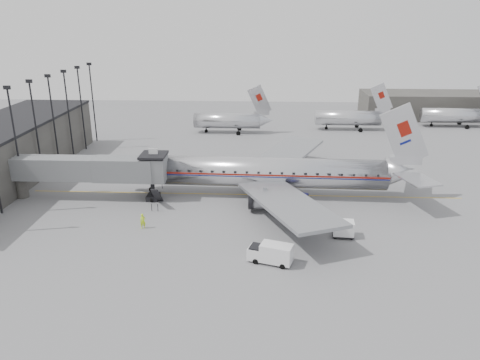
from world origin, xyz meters
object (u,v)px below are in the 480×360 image
object	(u,v)px
airliner	(268,172)
service_van	(271,253)
baggage_cart_navy	(298,200)
baggage_cart_white	(343,228)
ramp_worker	(143,221)

from	to	relation	value
airliner	service_van	size ratio (longest dim) A/B	8.76
service_van	baggage_cart_navy	distance (m)	15.40
airliner	baggage_cart_navy	size ratio (longest dim) A/B	15.13
airliner	baggage_cart_white	size ratio (longest dim) A/B	16.58
baggage_cart_white	service_van	bearing A→B (deg)	-138.16
service_van	ramp_worker	size ratio (longest dim) A/B	2.62
baggage_cart_navy	baggage_cart_white	world-z (taller)	baggage_cart_white
airliner	ramp_worker	distance (m)	18.88
service_van	baggage_cart_white	distance (m)	10.46
airliner	baggage_cart_navy	xyz separation A→B (m)	(3.95, -3.92, -2.40)
ramp_worker	airliner	bearing A→B (deg)	17.06
baggage_cart_white	airliner	bearing A→B (deg)	128.53
airliner	service_van	world-z (taller)	airliner
service_van	baggage_cart_navy	xyz separation A→B (m)	(3.83, 14.91, -0.16)
airliner	baggage_cart_navy	bearing A→B (deg)	-43.02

